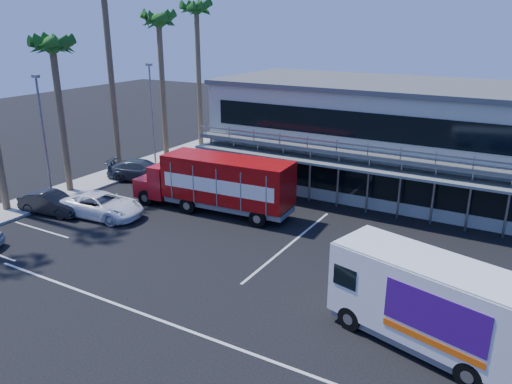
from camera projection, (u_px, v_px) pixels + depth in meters
The scene contains 14 objects.
ground at pixel (228, 257), 24.78m from camera, with size 120.00×120.00×0.00m, color black.
building at pixel (382, 135), 34.41m from camera, with size 22.40×12.00×7.30m.
curb_strip at pixel (102, 179), 36.78m from camera, with size 3.00×32.00×0.16m, color #A5A399.
palm_c at pixel (53, 53), 31.33m from camera, with size 2.80×2.80×10.75m.
palm_e at pixel (159, 29), 38.99m from camera, with size 2.80×2.80×12.25m.
palm_f at pixel (197, 17), 43.39m from camera, with size 2.80×2.80×13.25m.
light_pole_near at pixel (44, 134), 30.88m from camera, with size 0.50×0.25×8.09m.
light_pole_far at pixel (152, 110), 39.07m from camera, with size 0.50×0.25×8.09m.
red_truck at pixel (217, 182), 30.11m from camera, with size 10.44×3.07×3.47m.
white_van at pixel (428, 302), 17.44m from camera, with size 7.27×4.08×3.37m.
parked_car_b at pixel (52, 203), 30.19m from camera, with size 1.45×4.15×1.37m, color black.
parked_car_c at pixel (102, 205), 29.71m from camera, with size 2.39×5.18×1.44m, color white.
parked_car_d at pixel (142, 170), 36.69m from camera, with size 2.07×5.10×1.48m, color #313942.
parked_car_e at pixel (198, 165), 37.54m from camera, with size 2.04×5.06×1.72m, color slate.
Camera 1 is at (12.44, -18.69, 11.06)m, focal length 35.00 mm.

